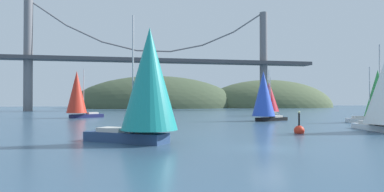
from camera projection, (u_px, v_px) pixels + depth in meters
name	position (u px, v px, depth m)	size (l,w,h in m)	color
ground_plane	(268.00, 148.00, 25.23)	(360.00, 360.00, 0.00)	#385670
headland_right	(268.00, 107.00, 169.43)	(65.58, 44.00, 27.00)	#4C5B3D
headland_center	(157.00, 108.00, 158.53)	(77.76, 44.00, 29.33)	#425138
suspension_bridge	(154.00, 59.00, 118.55)	(116.90, 6.00, 36.21)	slate
sailboat_blue_spinnaker	(264.00, 95.00, 58.18)	(7.43, 5.19, 8.75)	black
sailboat_crimson_sail	(269.00, 97.00, 77.78)	(5.17, 7.59, 8.68)	#B7B2A8
sailboat_green_sail	(377.00, 95.00, 54.97)	(7.37, 4.81, 8.89)	white
sailboat_teal_sail	(148.00, 83.00, 28.12)	(8.76, 7.75, 10.70)	navy
sailboat_scarlet_sail	(77.00, 93.00, 68.17)	(7.85, 6.45, 9.85)	#191E4C
channel_buoy	(299.00, 130.00, 36.51)	(1.10, 1.10, 2.64)	red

